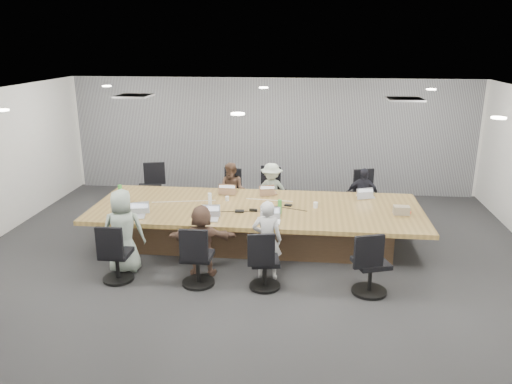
# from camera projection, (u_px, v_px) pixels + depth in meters

# --- Properties ---
(floor) EXTENTS (10.00, 8.00, 0.00)m
(floor) POSITION_uv_depth(u_px,v_px,m) (254.00, 255.00, 8.90)
(floor) COLOR #2C2C2E
(floor) RESTS_ON ground
(ceiling) EXTENTS (10.00, 8.00, 0.00)m
(ceiling) POSITION_uv_depth(u_px,v_px,m) (253.00, 96.00, 8.07)
(ceiling) COLOR white
(ceiling) RESTS_ON wall_back
(wall_back) EXTENTS (10.00, 0.00, 2.80)m
(wall_back) POSITION_uv_depth(u_px,v_px,m) (271.00, 136.00, 12.29)
(wall_back) COLOR silver
(wall_back) RESTS_ON ground
(wall_front) EXTENTS (10.00, 0.00, 2.80)m
(wall_front) POSITION_uv_depth(u_px,v_px,m) (206.00, 293.00, 4.68)
(wall_front) COLOR silver
(wall_front) RESTS_ON ground
(curtain) EXTENTS (9.80, 0.04, 2.80)m
(curtain) POSITION_uv_depth(u_px,v_px,m) (271.00, 136.00, 12.21)
(curtain) COLOR gray
(curtain) RESTS_ON ground
(conference_table) EXTENTS (6.00, 2.20, 0.74)m
(conference_table) POSITION_uv_depth(u_px,v_px,m) (257.00, 224.00, 9.25)
(conference_table) COLOR brown
(conference_table) RESTS_ON ground
(chair_0) EXTENTS (0.72, 0.72, 0.87)m
(chair_0) POSITION_uv_depth(u_px,v_px,m) (150.00, 191.00, 11.12)
(chair_0) COLOR black
(chair_0) RESTS_ON ground
(chair_1) EXTENTS (0.62, 0.62, 0.74)m
(chair_1) POSITION_uv_depth(u_px,v_px,m) (235.00, 197.00, 10.95)
(chair_1) COLOR black
(chair_1) RESTS_ON ground
(chair_2) EXTENTS (0.70, 0.70, 0.83)m
(chair_2) POSITION_uv_depth(u_px,v_px,m) (273.00, 196.00, 10.85)
(chair_2) COLOR black
(chair_2) RESTS_ON ground
(chair_3) EXTENTS (0.70, 0.70, 0.83)m
(chair_3) POSITION_uv_depth(u_px,v_px,m) (360.00, 199.00, 10.66)
(chair_3) COLOR black
(chair_3) RESTS_ON ground
(chair_4) EXTENTS (0.52, 0.52, 0.77)m
(chair_4) POSITION_uv_depth(u_px,v_px,m) (117.00, 258.00, 7.85)
(chair_4) COLOR black
(chair_4) RESTS_ON ground
(chair_5) EXTENTS (0.55, 0.55, 0.80)m
(chair_5) POSITION_uv_depth(u_px,v_px,m) (198.00, 261.00, 7.71)
(chair_5) COLOR black
(chair_5) RESTS_ON ground
(chair_6) EXTENTS (0.58, 0.58, 0.75)m
(chair_6) POSITION_uv_depth(u_px,v_px,m) (265.00, 265.00, 7.61)
(chair_6) COLOR black
(chair_6) RESTS_ON ground
(chair_7) EXTENTS (0.71, 0.71, 0.83)m
(chair_7) POSITION_uv_depth(u_px,v_px,m) (371.00, 268.00, 7.44)
(chair_7) COLOR black
(chair_7) RESTS_ON ground
(person_1) EXTENTS (0.68, 0.59, 1.21)m
(person_1) POSITION_uv_depth(u_px,v_px,m) (232.00, 191.00, 10.54)
(person_1) COLOR brown
(person_1) RESTS_ON ground
(laptop_1) EXTENTS (0.37, 0.26, 0.02)m
(laptop_1) POSITION_uv_depth(u_px,v_px,m) (228.00, 192.00, 9.98)
(laptop_1) COLOR #8C6647
(laptop_1) RESTS_ON conference_table
(person_2) EXTENTS (0.83, 0.52, 1.23)m
(person_2) POSITION_uv_depth(u_px,v_px,m) (271.00, 192.00, 10.46)
(person_2) COLOR #9CAB98
(person_2) RESTS_ON ground
(laptop_2) EXTENTS (0.34, 0.27, 0.02)m
(laptop_2) POSITION_uv_depth(u_px,v_px,m) (269.00, 194.00, 9.89)
(laptop_2) COLOR #8C6647
(laptop_2) RESTS_ON conference_table
(person_3) EXTENTS (0.74, 0.42, 1.18)m
(person_3) POSITION_uv_depth(u_px,v_px,m) (362.00, 196.00, 10.27)
(person_3) COLOR black
(person_3) RESTS_ON ground
(laptop_3) EXTENTS (0.35, 0.28, 0.02)m
(laptop_3) POSITION_uv_depth(u_px,v_px,m) (366.00, 197.00, 9.70)
(laptop_3) COLOR #B2B2B7
(laptop_3) RESTS_ON conference_table
(person_4) EXTENTS (0.75, 0.56, 1.40)m
(person_4) POSITION_uv_depth(u_px,v_px,m) (123.00, 231.00, 8.09)
(person_4) COLOR #8C9E8F
(person_4) RESTS_ON ground
(laptop_4) EXTENTS (0.39, 0.31, 0.02)m
(laptop_4) POSITION_uv_depth(u_px,v_px,m) (134.00, 217.00, 8.60)
(laptop_4) COLOR #B2B2B7
(laptop_4) RESTS_ON conference_table
(person_5) EXTENTS (1.13, 0.48, 1.19)m
(person_5) POSITION_uv_depth(u_px,v_px,m) (202.00, 241.00, 7.99)
(person_5) COLOR brown
(person_5) RESTS_ON ground
(laptop_5) EXTENTS (0.34, 0.25, 0.02)m
(laptop_5) POSITION_uv_depth(u_px,v_px,m) (208.00, 220.00, 8.47)
(laptop_5) COLOR #B2B2B7
(laptop_5) RESTS_ON conference_table
(person_6) EXTENTS (0.48, 0.32, 1.30)m
(person_6) POSITION_uv_depth(u_px,v_px,m) (267.00, 240.00, 7.87)
(person_6) COLOR #B3B3B3
(person_6) RESTS_ON ground
(laptop_6) EXTENTS (0.35, 0.25, 0.02)m
(laptop_6) POSITION_uv_depth(u_px,v_px,m) (270.00, 222.00, 8.36)
(laptop_6) COLOR #B2B2B7
(laptop_6) RESTS_ON conference_table
(bottle_green_left) EXTENTS (0.10, 0.10, 0.28)m
(bottle_green_left) POSITION_uv_depth(u_px,v_px,m) (120.00, 192.00, 9.55)
(bottle_green_left) COLOR green
(bottle_green_left) RESTS_ON conference_table
(bottle_green_right) EXTENTS (0.09, 0.09, 0.25)m
(bottle_green_right) POSITION_uv_depth(u_px,v_px,m) (280.00, 207.00, 8.76)
(bottle_green_right) COLOR green
(bottle_green_right) RESTS_ON conference_table
(bottle_clear) EXTENTS (0.08, 0.08, 0.23)m
(bottle_clear) POSITION_uv_depth(u_px,v_px,m) (210.00, 199.00, 9.21)
(bottle_clear) COLOR silver
(bottle_clear) RESTS_ON conference_table
(cup_white_far) EXTENTS (0.09, 0.09, 0.09)m
(cup_white_far) POSITION_uv_depth(u_px,v_px,m) (227.00, 198.00, 9.47)
(cup_white_far) COLOR white
(cup_white_far) RESTS_ON conference_table
(cup_white_near) EXTENTS (0.09, 0.09, 0.11)m
(cup_white_near) POSITION_uv_depth(u_px,v_px,m) (316.00, 205.00, 9.07)
(cup_white_near) COLOR white
(cup_white_near) RESTS_ON conference_table
(mug_brown) EXTENTS (0.10, 0.10, 0.10)m
(mug_brown) POSITION_uv_depth(u_px,v_px,m) (118.00, 199.00, 9.44)
(mug_brown) COLOR brown
(mug_brown) RESTS_ON conference_table
(mic_left) EXTENTS (0.16, 0.12, 0.03)m
(mic_left) POSITION_uv_depth(u_px,v_px,m) (240.00, 211.00, 8.86)
(mic_left) COLOR black
(mic_left) RESTS_ON conference_table
(mic_right) EXTENTS (0.15, 0.12, 0.03)m
(mic_right) POSITION_uv_depth(u_px,v_px,m) (288.00, 205.00, 9.19)
(mic_right) COLOR black
(mic_right) RESTS_ON conference_table
(stapler) EXTENTS (0.15, 0.05, 0.05)m
(stapler) POSITION_uv_depth(u_px,v_px,m) (253.00, 210.00, 8.88)
(stapler) COLOR black
(stapler) RESTS_ON conference_table
(canvas_bag) EXTENTS (0.28, 0.17, 0.15)m
(canvas_bag) POSITION_uv_depth(u_px,v_px,m) (401.00, 210.00, 8.73)
(canvas_bag) COLOR gray
(canvas_bag) RESTS_ON conference_table
(snack_packet) EXTENTS (0.21, 0.21, 0.04)m
(snack_packet) POSITION_uv_depth(u_px,v_px,m) (405.00, 212.00, 8.82)
(snack_packet) COLOR red
(snack_packet) RESTS_ON conference_table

